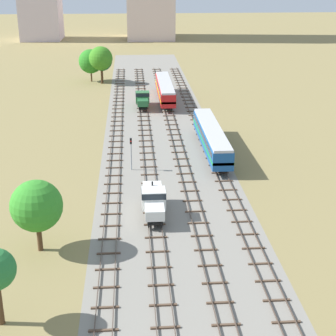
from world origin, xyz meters
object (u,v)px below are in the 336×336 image
passenger_coach_centre_near (211,136)px  shunter_loco_left_mid (142,98)px  shunter_loco_left_nearest (153,199)px  passenger_coach_centre_left_midfar (165,88)px  signal_post_nearest (131,149)px

passenger_coach_centre_near → shunter_loco_left_mid: bearing=109.3°
shunter_loco_left_nearest → shunter_loco_left_mid: bearing=90.0°
shunter_loco_left_nearest → passenger_coach_centre_left_midfar: bearing=84.9°
shunter_loco_left_mid → passenger_coach_centre_left_midfar: bearing=49.6°
signal_post_nearest → shunter_loco_left_nearest: bearing=-80.5°
passenger_coach_centre_left_midfar → shunter_loco_left_nearest: bearing=-95.1°
signal_post_nearest → passenger_coach_centre_near: bearing=28.1°
signal_post_nearest → shunter_loco_left_mid: bearing=85.9°
passenger_coach_centre_near → shunter_loco_left_mid: size_ratio=2.60×
shunter_loco_left_nearest → passenger_coach_centre_near: passenger_coach_centre_near is taller
passenger_coach_centre_near → passenger_coach_centre_left_midfar: bearing=98.3°
passenger_coach_centre_left_midfar → signal_post_nearest: 40.99m
shunter_loco_left_nearest → signal_post_nearest: size_ratio=1.76×
shunter_loco_left_mid → signal_post_nearest: (-2.45, -34.55, 1.07)m
shunter_loco_left_nearest → shunter_loco_left_mid: (0.00, 49.20, 0.00)m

